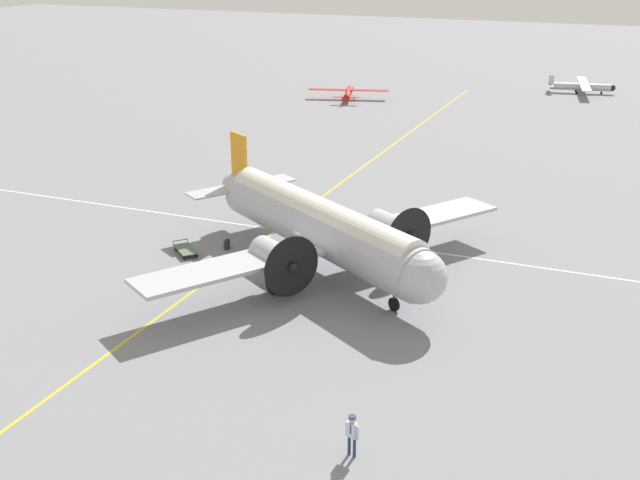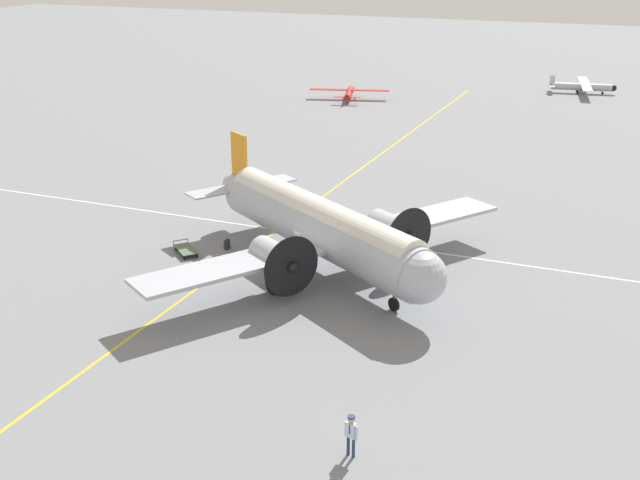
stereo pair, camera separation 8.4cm
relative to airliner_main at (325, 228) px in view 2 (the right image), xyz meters
The scene contains 10 objects.
ground_plane 2.68m from the airliner_main, 57.55° to the left, with size 300.00×300.00×0.00m, color slate.
apron_line_eastwest 6.08m from the airliner_main, 87.43° to the left, with size 120.00×0.16×0.01m.
apron_line_northsouth 5.97m from the airliner_main, ahead, with size 0.16×120.00×0.01m.
airliner_main is the anchor object (origin of this frame).
crew_foreground 17.10m from the airliner_main, 154.52° to the right, with size 0.35×0.55×1.68m.
suitcase_near_door 7.41m from the airliner_main, 80.14° to the left, with size 0.48×0.15×0.51m.
suitcase_upright_spare 7.23m from the airliner_main, 81.17° to the left, with size 0.39×0.19×0.65m.
baggage_cart 9.02m from the airliner_main, 93.54° to the left, with size 2.06×2.18×0.56m.
light_aircraft_distant 51.83m from the airliner_main, 19.12° to the left, with size 6.97×9.14×1.82m.
light_aircraft_taxiing 63.77m from the airliner_main, ahead, with size 10.59×7.95×2.03m.
Camera 2 is at (-38.55, -16.06, 17.54)m, focal length 45.00 mm.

